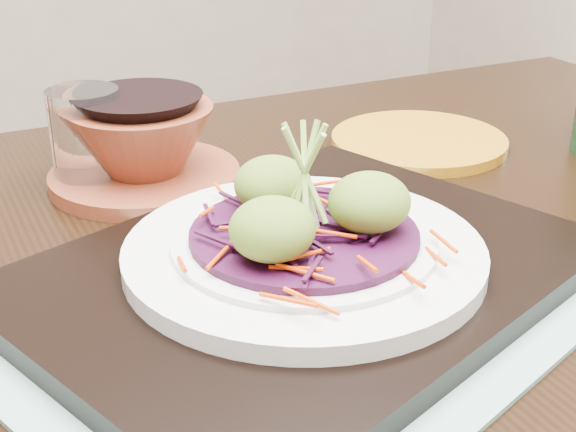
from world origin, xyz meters
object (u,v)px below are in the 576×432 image
white_plate (304,251)px  yellow_plate (419,141)px  terracotta_bowl_set (143,150)px  serving_tray (304,272)px  dining_table (297,390)px  water_glass (87,139)px

white_plate → yellow_plate: white_plate is taller
terracotta_bowl_set → yellow_plate: 0.28m
serving_tray → white_plate: 0.02m
serving_tray → terracotta_bowl_set: (-0.02, 0.24, 0.02)m
dining_table → serving_tray: serving_tray is taller
white_plate → dining_table: bearing=67.1°
serving_tray → water_glass: size_ratio=4.23×
serving_tray → water_glass: (-0.06, 0.26, 0.03)m
terracotta_bowl_set → yellow_plate: bearing=-12.2°
serving_tray → white_plate: white_plate is taller
serving_tray → water_glass: 0.26m
dining_table → serving_tray: bearing=-106.6°
white_plate → yellow_plate: bearing=34.3°
dining_table → terracotta_bowl_set: (-0.02, 0.22, 0.13)m
terracotta_bowl_set → yellow_plate: terracotta_bowl_set is taller
white_plate → terracotta_bowl_set: terracotta_bowl_set is taller
dining_table → water_glass: (-0.07, 0.24, 0.15)m
serving_tray → yellow_plate: serving_tray is taller
white_plate → terracotta_bowl_set: (-0.02, 0.24, 0.00)m
water_glass → yellow_plate: size_ratio=0.50×
dining_table → terracotta_bowl_set: terracotta_bowl_set is taller
white_plate → yellow_plate: 0.31m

